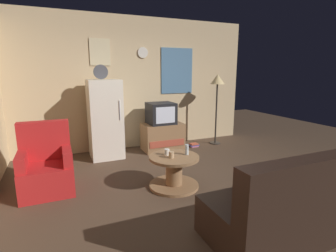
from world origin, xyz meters
TOP-DOWN VIEW (x-y plane):
  - ground_plane at (0.00, 0.00)m, footprint 12.00×12.00m
  - wall_with_art at (0.01, 2.45)m, footprint 5.20×0.12m
  - fridge at (-0.77, 1.95)m, footprint 0.60×0.62m
  - tv_stand at (0.42, 1.96)m, footprint 0.84×0.53m
  - crt_tv at (0.38, 1.96)m, footprint 0.54×0.51m
  - standing_lamp at (1.72, 1.92)m, footprint 0.32×0.32m
  - coffee_table at (-0.12, 0.19)m, footprint 0.72×0.72m
  - wine_glass at (0.07, 0.18)m, footprint 0.05×0.05m
  - mug_ceramic_white at (-0.20, 0.27)m, footprint 0.08×0.08m
  - mug_ceramic_tan at (-0.19, 0.13)m, footprint 0.08×0.08m
  - armchair at (-1.81, 0.79)m, footprint 0.68×0.68m
  - couch at (0.48, -1.33)m, footprint 1.70×0.80m
  - book_stack at (1.14, 1.87)m, footprint 0.22×0.15m

SIDE VIEW (x-z plane):
  - ground_plane at x=0.00m, z-range 0.00..0.00m
  - book_stack at x=1.14m, z-range 0.00..0.07m
  - coffee_table at x=-0.12m, z-range 0.00..0.47m
  - tv_stand at x=0.42m, z-range 0.00..0.57m
  - couch at x=0.48m, z-range -0.15..0.77m
  - armchair at x=-1.81m, z-range -0.14..0.82m
  - mug_ceramic_white at x=-0.20m, z-range 0.47..0.56m
  - mug_ceramic_tan at x=-0.19m, z-range 0.47..0.56m
  - wine_glass at x=0.07m, z-range 0.47..0.62m
  - fridge at x=-0.77m, z-range -0.13..1.64m
  - crt_tv at x=0.38m, z-range 0.57..1.01m
  - standing_lamp at x=1.72m, z-range 0.56..2.15m
  - wall_with_art at x=0.01m, z-range 0.00..2.77m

